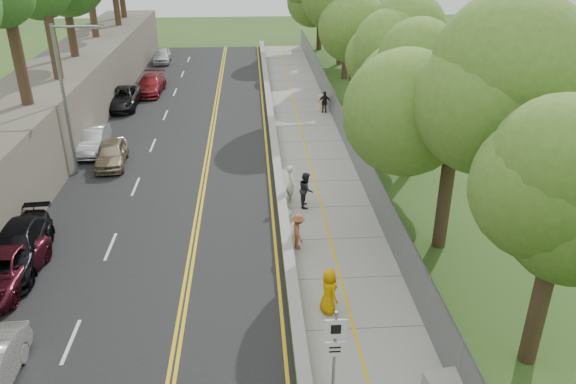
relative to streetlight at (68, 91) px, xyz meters
name	(u,v)px	position (x,y,z in m)	size (l,w,h in m)	color
ground	(289,333)	(10.46, -14.00, -4.64)	(140.00, 140.00, 0.00)	#33511E
road	(177,164)	(5.06, 1.00, -4.62)	(11.20, 66.00, 0.04)	black
sidewalk	(315,160)	(13.01, 1.00, -4.61)	(4.20, 66.00, 0.05)	gray
jersey_barrier	(276,157)	(10.71, 1.00, -4.34)	(0.42, 66.00, 0.60)	#B8CF1D
rock_embankment	(24,134)	(-3.04, 1.00, -2.64)	(5.00, 66.00, 4.00)	#595147
chainlink_fence	(352,143)	(15.11, 1.00, -3.64)	(0.04, 66.00, 2.00)	slate
trees_fenceside	(401,36)	(17.46, 1.00, 2.36)	(7.00, 66.00, 14.00)	olive
streetlight	(68,91)	(0.00, 0.00, 0.00)	(2.52, 0.22, 8.00)	gray
signpost	(335,347)	(11.51, -17.02, -2.68)	(0.62, 0.09, 3.10)	gray
construction_barrel	(322,102)	(14.57, 10.82, -4.10)	(0.60, 0.60, 0.98)	orange
car_2	(1,271)	(-0.14, -10.61, -3.93)	(2.22, 4.81, 1.34)	#4F1220
car_3	(15,248)	(-0.14, -9.16, -3.83)	(2.16, 5.30, 1.54)	black
car_4	(111,154)	(1.46, 1.06, -3.93)	(1.57, 3.91, 1.33)	tan
car_5	(92,140)	(-0.14, 3.26, -3.89)	(1.49, 4.28, 1.41)	silver
car_6	(122,98)	(-0.14, 12.09, -3.88)	(2.39, 5.18, 1.44)	black
car_7	(150,85)	(1.39, 15.78, -3.90)	(1.97, 4.84, 1.40)	maroon
car_8	(162,56)	(0.84, 26.73, -3.94)	(1.56, 3.89, 1.32)	silver
painter_0	(329,291)	(11.91, -13.00, -3.72)	(0.85, 0.55, 1.74)	#D69002
painter_1	(291,183)	(11.21, -4.19, -3.66)	(0.68, 0.45, 1.86)	silver
painter_2	(306,190)	(11.91, -4.81, -3.72)	(0.85, 0.66, 1.75)	black
painter_3	(298,231)	(11.21, -8.66, -3.79)	(1.03, 0.59, 1.60)	brown
person_far	(325,102)	(14.66, 9.78, -3.81)	(0.91, 0.38, 1.55)	black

